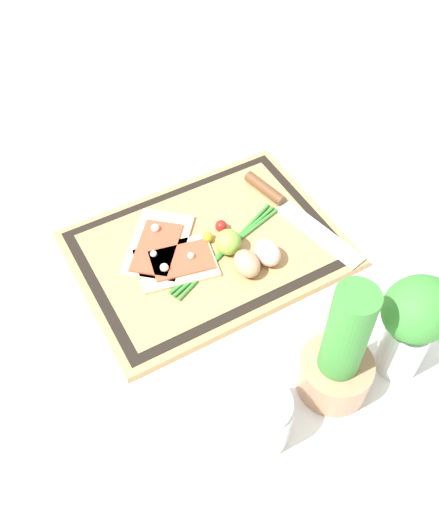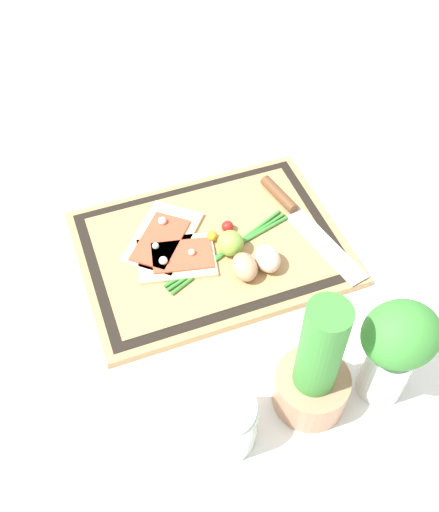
% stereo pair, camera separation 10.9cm
% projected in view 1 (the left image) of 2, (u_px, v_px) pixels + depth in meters
% --- Properties ---
extents(ground_plane, '(6.00, 6.00, 0.00)m').
position_uv_depth(ground_plane, '(208.00, 252.00, 1.15)').
color(ground_plane, white).
extents(cutting_board, '(0.49, 0.36, 0.02)m').
position_uv_depth(cutting_board, '(208.00, 249.00, 1.14)').
color(cutting_board, tan).
rests_on(cutting_board, ground_plane).
extents(pizza_slice_near, '(0.19, 0.19, 0.02)m').
position_uv_depth(pizza_slice_near, '(158.00, 245.00, 1.12)').
color(pizza_slice_near, beige).
rests_on(pizza_slice_near, cutting_board).
extents(pizza_slice_far, '(0.16, 0.13, 0.02)m').
position_uv_depth(pizza_slice_far, '(177.00, 262.00, 1.10)').
color(pizza_slice_far, beige).
rests_on(pizza_slice_far, cutting_board).
extents(knife, '(0.09, 0.30, 0.02)m').
position_uv_depth(knife, '(282.00, 203.00, 1.19)').
color(knife, silver).
rests_on(knife, cutting_board).
extents(egg_brown, '(0.04, 0.06, 0.04)m').
position_uv_depth(egg_brown, '(247.00, 264.00, 1.07)').
color(egg_brown, tan).
rests_on(egg_brown, cutting_board).
extents(egg_pink, '(0.04, 0.06, 0.04)m').
position_uv_depth(egg_pink, '(267.00, 253.00, 1.09)').
color(egg_pink, beige).
rests_on(egg_pink, cutting_board).
extents(lime, '(0.05, 0.05, 0.05)m').
position_uv_depth(lime, '(228.00, 242.00, 1.10)').
color(lime, '#7FB742').
rests_on(lime, cutting_board).
extents(cherry_tomato_red, '(0.02, 0.02, 0.02)m').
position_uv_depth(cherry_tomato_red, '(221.00, 226.00, 1.15)').
color(cherry_tomato_red, red).
rests_on(cherry_tomato_red, cutting_board).
extents(cherry_tomato_yellow, '(0.02, 0.02, 0.02)m').
position_uv_depth(cherry_tomato_yellow, '(208.00, 237.00, 1.13)').
color(cherry_tomato_yellow, gold).
rests_on(cherry_tomato_yellow, cutting_board).
extents(scallion_bunch, '(0.28, 0.12, 0.01)m').
position_uv_depth(scallion_bunch, '(226.00, 249.00, 1.12)').
color(scallion_bunch, '#388433').
rests_on(scallion_bunch, cutting_board).
extents(herb_pot, '(0.12, 0.12, 0.25)m').
position_uv_depth(herb_pot, '(339.00, 358.00, 0.90)').
color(herb_pot, '#AD7A5B').
rests_on(herb_pot, ground_plane).
extents(sauce_jar, '(0.09, 0.09, 0.10)m').
position_uv_depth(sauce_jar, '(261.00, 420.00, 0.89)').
color(sauce_jar, silver).
rests_on(sauce_jar, ground_plane).
extents(herb_glass, '(0.12, 0.10, 0.21)m').
position_uv_depth(herb_glass, '(413.00, 322.00, 0.90)').
color(herb_glass, silver).
rests_on(herb_glass, ground_plane).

